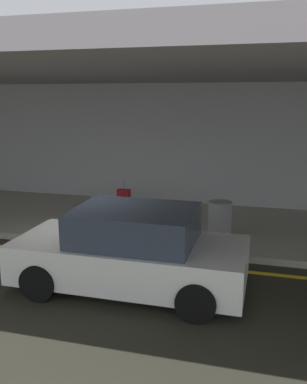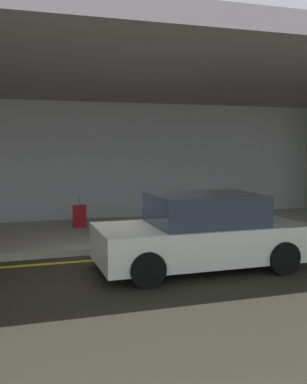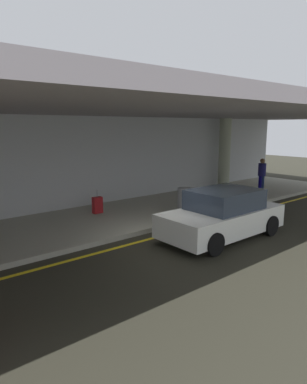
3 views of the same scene
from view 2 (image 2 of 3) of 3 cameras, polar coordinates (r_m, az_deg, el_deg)
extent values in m
plane|color=#2C2A21|center=(9.49, -3.38, -9.09)|extent=(60.00, 60.00, 0.00)
cube|color=#A2A190|center=(12.42, -6.94, -5.19)|extent=(26.00, 4.20, 0.15)
cube|color=yellow|center=(9.98, -4.14, -8.31)|extent=(26.00, 0.14, 0.01)
cube|color=gray|center=(11.80, -6.71, 13.15)|extent=(28.00, 13.20, 0.30)
cube|color=#B6B9BB|center=(14.42, -8.71, 3.62)|extent=(26.00, 0.30, 3.80)
cube|color=white|center=(9.07, 5.87, -6.23)|extent=(4.10, 1.80, 0.70)
cube|color=#2D3847|center=(9.00, 6.50, -2.13)|extent=(2.10, 1.60, 0.60)
cylinder|color=black|center=(10.45, 10.81, -5.98)|extent=(0.64, 0.22, 0.64)
cylinder|color=black|center=(9.03, 16.01, -7.98)|extent=(0.64, 0.22, 0.64)
cylinder|color=black|center=(9.49, -3.79, -7.10)|extent=(0.64, 0.22, 0.64)
cylinder|color=black|center=(7.90, -0.78, -9.75)|extent=(0.64, 0.22, 0.64)
cube|color=maroon|center=(12.98, -9.29, -3.02)|extent=(0.36, 0.22, 0.62)
cylinder|color=slate|center=(12.92, -9.32, -1.05)|extent=(0.02, 0.02, 0.28)
cylinder|color=gray|center=(12.18, 5.90, -3.01)|extent=(0.56, 0.56, 0.85)
camera|label=1|loc=(6.08, 60.07, 12.00)|focal=39.57mm
camera|label=3|loc=(4.92, -88.42, 11.41)|focal=31.86mm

